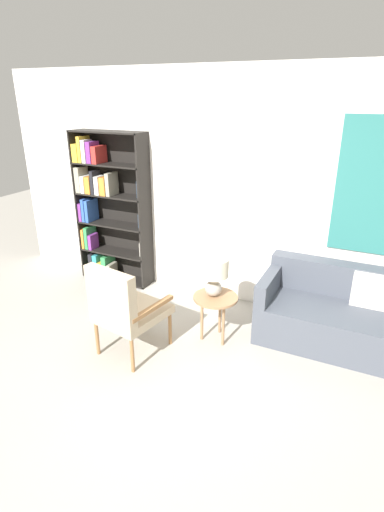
% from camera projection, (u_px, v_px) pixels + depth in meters
% --- Properties ---
extents(ground_plane, '(14.00, 14.00, 0.00)m').
position_uv_depth(ground_plane, '(147.00, 397.00, 3.40)').
color(ground_plane, '#9E998E').
extents(wall_back, '(6.40, 0.08, 2.70)m').
position_uv_depth(wall_back, '(238.00, 192.00, 4.56)').
color(wall_back, white).
rests_on(wall_back, ground_plane).
extents(bookshelf, '(1.01, 0.30, 1.98)m').
position_uv_depth(bookshelf, '(105.00, 209.00, 5.25)').
color(bookshelf, black).
rests_on(bookshelf, ground_plane).
extents(armchair, '(0.65, 0.72, 0.96)m').
position_uv_depth(armchair, '(123.00, 306.00, 3.75)').
color(armchair, olive).
rests_on(armchair, ground_plane).
extents(couch, '(2.07, 0.81, 0.76)m').
position_uv_depth(couch, '(366.00, 321.00, 3.98)').
color(couch, '#474C56').
rests_on(couch, ground_plane).
extents(side_table, '(0.45, 0.45, 0.50)m').
position_uv_depth(side_table, '(215.00, 302.00, 4.05)').
color(side_table, '#99704C').
rests_on(side_table, ground_plane).
extents(table_lamp, '(0.29, 0.29, 0.41)m').
position_uv_depth(table_lamp, '(214.00, 272.00, 3.95)').
color(table_lamp, '#A59E93').
rests_on(table_lamp, side_table).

